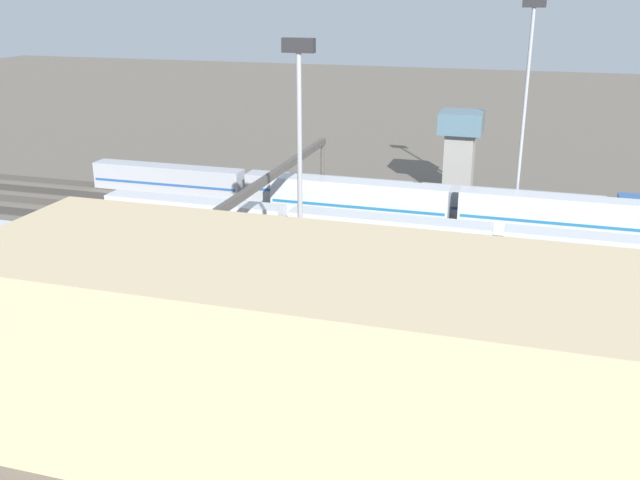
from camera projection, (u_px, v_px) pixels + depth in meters
The scene contains 17 objects.
ground_plane at pixel (335, 245), 83.95m from camera, with size 400.00×400.00×0.00m, color #60594F.
track_bed_0 at pixel (365, 208), 97.47m from camera, with size 140.00×2.80×0.12m, color #4C443D.
track_bed_1 at pixel (356, 219), 92.96m from camera, with size 140.00×2.80×0.12m, color #3D3833.
track_bed_2 at pixel (346, 231), 88.44m from camera, with size 140.00×2.80×0.12m, color #4C443D.
track_bed_3 at pixel (335, 244), 83.93m from camera, with size 140.00×2.80×0.12m, color #3D3833.
track_bed_4 at pixel (323, 259), 79.41m from camera, with size 140.00×2.80×0.12m, color #3D3833.
track_bed_5 at pixel (309, 275), 74.90m from camera, with size 140.00×2.80×0.12m, color #4C443D.
track_bed_6 at pixel (294, 293), 70.38m from camera, with size 140.00×2.80×0.12m, color #4C443D.
train_on_track_3 at pixel (477, 241), 78.83m from camera, with size 90.60×3.06×4.40m.
train_on_track_0 at pixel (399, 197), 95.56m from camera, with size 90.60×3.06×4.40m.
train_on_track_6 at pixel (201, 264), 72.42m from camera, with size 90.60×3.06×4.40m.
train_on_track_1 at pixel (557, 217), 85.40m from camera, with size 71.40×3.06×5.00m.
light_mast_0 at pixel (527, 81), 89.51m from camera, with size 2.80×0.70×27.24m.
light_mast_1 at pixel (299, 141), 62.37m from camera, with size 2.80×0.70×24.37m.
signal_gantry at pixel (280, 177), 83.25m from camera, with size 0.70×35.00×8.80m.
maintenance_shed at pixel (360, 364), 44.03m from camera, with size 50.43×15.34×13.03m, color tan.
control_tower at pixel (460, 146), 102.17m from camera, with size 6.00×6.00×11.98m.
Camera 1 is at (-21.28, 76.15, 28.27)m, focal length 40.45 mm.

